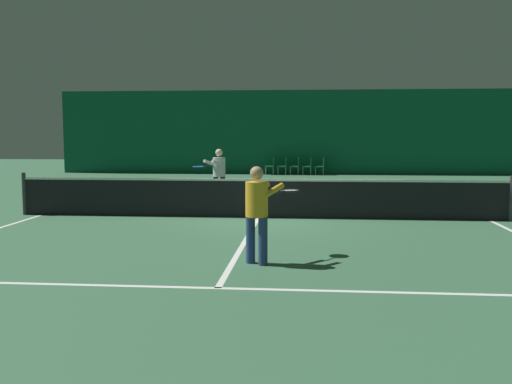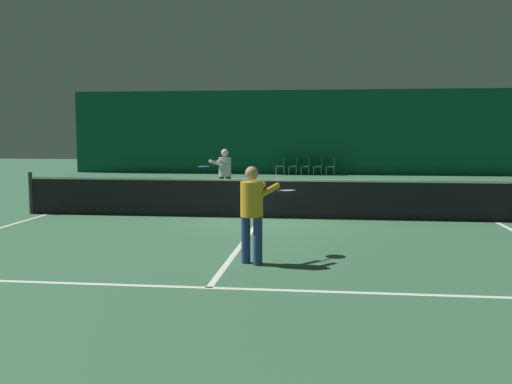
# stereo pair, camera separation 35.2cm
# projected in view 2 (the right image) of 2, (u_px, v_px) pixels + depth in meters

# --- Properties ---
(ground_plane) EXTENTS (60.00, 60.00, 0.00)m
(ground_plane) POSITION_uv_depth(u_px,v_px,m) (262.00, 218.00, 13.92)
(ground_plane) COLOR #386647
(backdrop_curtain) EXTENTS (23.00, 0.12, 4.22)m
(backdrop_curtain) POSITION_uv_depth(u_px,v_px,m) (295.00, 132.00, 28.65)
(backdrop_curtain) COLOR #0F5138
(backdrop_curtain) RESTS_ON ground
(court_line_baseline_far) EXTENTS (11.00, 0.10, 0.00)m
(court_line_baseline_far) POSITION_uv_depth(u_px,v_px,m) (291.00, 179.00, 25.67)
(court_line_baseline_far) COLOR white
(court_line_baseline_far) RESTS_ON ground
(court_line_service_far) EXTENTS (8.25, 0.10, 0.00)m
(court_line_service_far) POSITION_uv_depth(u_px,v_px,m) (281.00, 191.00, 20.24)
(court_line_service_far) COLOR white
(court_line_service_far) RESTS_ON ground
(court_line_service_near) EXTENTS (8.25, 0.10, 0.00)m
(court_line_service_near) POSITION_uv_depth(u_px,v_px,m) (209.00, 288.00, 7.60)
(court_line_service_near) COLOR white
(court_line_service_near) RESTS_ON ground
(court_line_sideline_left) EXTENTS (0.10, 23.80, 0.00)m
(court_line_sideline_left) POSITION_uv_depth(u_px,v_px,m) (48.00, 214.00, 14.58)
(court_line_sideline_left) COLOR white
(court_line_sideline_left) RESTS_ON ground
(court_line_sideline_right) EXTENTS (0.10, 23.80, 0.00)m
(court_line_sideline_right) POSITION_uv_depth(u_px,v_px,m) (496.00, 222.00, 13.26)
(court_line_sideline_right) COLOR white
(court_line_sideline_right) RESTS_ON ground
(court_line_centre) EXTENTS (0.10, 12.80, 0.00)m
(court_line_centre) POSITION_uv_depth(u_px,v_px,m) (262.00, 218.00, 13.92)
(court_line_centre) COLOR white
(court_line_centre) RESTS_ON ground
(tennis_net) EXTENTS (12.00, 0.10, 1.07)m
(tennis_net) POSITION_uv_depth(u_px,v_px,m) (262.00, 197.00, 13.87)
(tennis_net) COLOR black
(tennis_net) RESTS_ON ground
(player_near) EXTENTS (0.97, 1.28, 1.54)m
(player_near) POSITION_uv_depth(u_px,v_px,m) (254.00, 207.00, 8.94)
(player_near) COLOR navy
(player_near) RESTS_ON ground
(player_far) EXTENTS (0.92, 1.33, 1.60)m
(player_far) POSITION_uv_depth(u_px,v_px,m) (224.00, 172.00, 16.77)
(player_far) COLOR black
(player_far) RESTS_ON ground
(courtside_chair_0) EXTENTS (0.44, 0.44, 0.84)m
(courtside_chair_0) POSITION_uv_depth(u_px,v_px,m) (282.00, 165.00, 28.35)
(courtside_chair_0) COLOR #99999E
(courtside_chair_0) RESTS_ON ground
(courtside_chair_1) EXTENTS (0.44, 0.44, 0.84)m
(courtside_chair_1) POSITION_uv_depth(u_px,v_px,m) (294.00, 165.00, 28.28)
(courtside_chair_1) COLOR #99999E
(courtside_chair_1) RESTS_ON ground
(courtside_chair_2) EXTENTS (0.44, 0.44, 0.84)m
(courtside_chair_2) POSITION_uv_depth(u_px,v_px,m) (307.00, 165.00, 28.20)
(courtside_chair_2) COLOR #99999E
(courtside_chair_2) RESTS_ON ground
(courtside_chair_3) EXTENTS (0.44, 0.44, 0.84)m
(courtside_chair_3) POSITION_uv_depth(u_px,v_px,m) (319.00, 165.00, 28.13)
(courtside_chair_3) COLOR #99999E
(courtside_chair_3) RESTS_ON ground
(courtside_chair_4) EXTENTS (0.44, 0.44, 0.84)m
(courtside_chair_4) POSITION_uv_depth(u_px,v_px,m) (332.00, 165.00, 28.06)
(courtside_chair_4) COLOR #99999E
(courtside_chair_4) RESTS_ON ground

